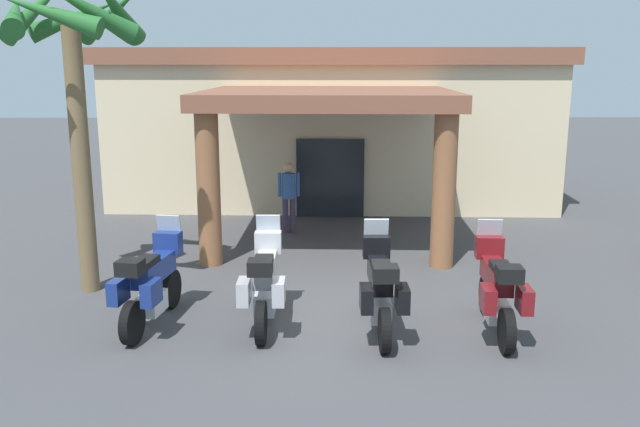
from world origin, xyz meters
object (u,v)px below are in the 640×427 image
Objects in this scene: motorcycle_maroon at (498,289)px; motorcycle_silver at (265,283)px; motorcycle_black at (380,289)px; pedestrian at (289,192)px; palm_tree_roadside at (73,50)px; motel_building at (332,122)px; motorcycle_blue at (151,283)px.

motorcycle_silver is at bearing 87.96° from motorcycle_maroon.
motorcycle_silver is at bearing 80.32° from motorcycle_black.
pedestrian is 6.37m from palm_tree_roadside.
motorcycle_silver is at bearing -27.41° from palm_tree_roadside.
motorcycle_silver is 5.17m from palm_tree_roadside.
palm_tree_roadside is (-4.68, -9.05, 2.02)m from motel_building.
motorcycle_black and motorcycle_maroon have the same top height.
motorcycle_black is 0.39× the size of palm_tree_roadside.
pedestrian is at bearing -0.86° from motorcycle_silver.
motorcycle_blue is 3.59m from motorcycle_black.
pedestrian is (-1.19, -4.84, -1.26)m from motel_building.
motel_building is 7.56× the size of pedestrian.
palm_tree_roadside is at bearing 51.25° from motorcycle_blue.
palm_tree_roadside reaches higher than motorcycle_silver.
motorcycle_blue is (-3.16, -10.75, -1.57)m from motel_building.
pedestrian is at bearing 32.09° from motorcycle_maroon.
pedestrian is at bearing -101.12° from motel_building.
motel_building is 5.14m from pedestrian.
motorcycle_silver and motorcycle_black have the same top height.
motel_building is at bearing 2.33° from motorcycle_black.
motorcycle_silver is at bearing 170.70° from pedestrian.
palm_tree_roadside reaches higher than motel_building.
motorcycle_maroon is 0.39× the size of palm_tree_roadside.
pedestrian reaches higher than motorcycle_blue.
motorcycle_maroon is at bearing -16.75° from palm_tree_roadside.
motel_building is 5.95× the size of motorcycle_blue.
motorcycle_black is at bearing -21.67° from palm_tree_roadside.
motorcycle_blue and motorcycle_silver have the same top height.
motorcycle_maroon is at bearing -159.13° from pedestrian.
pedestrian is at bearing 14.64° from motorcycle_black.
pedestrian is 0.31× the size of palm_tree_roadside.
motel_building is 5.91× the size of motorcycle_maroon.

